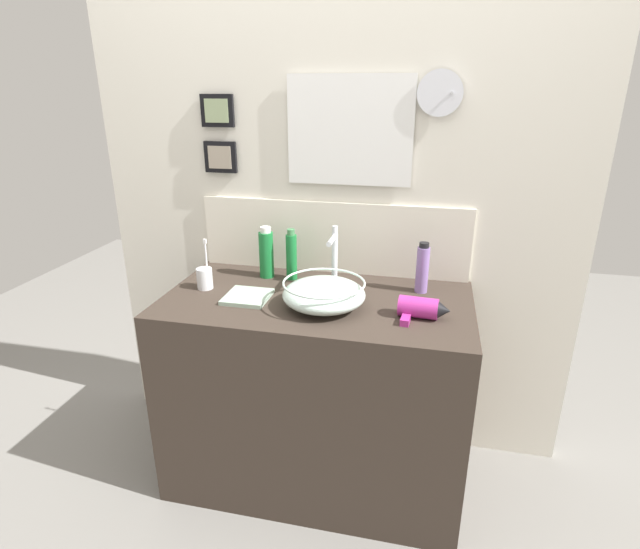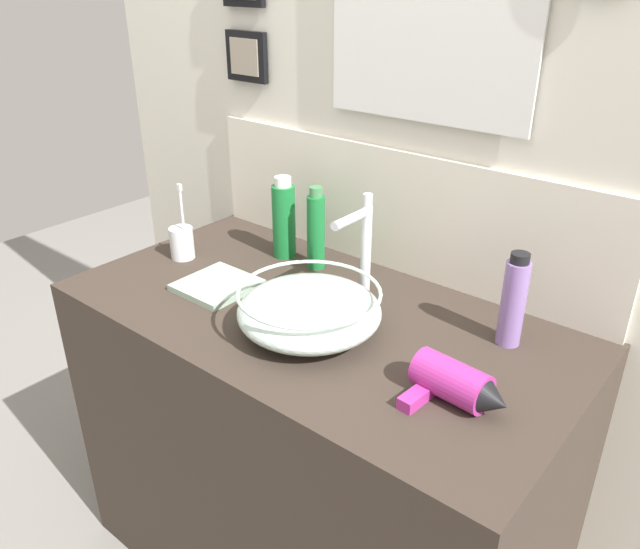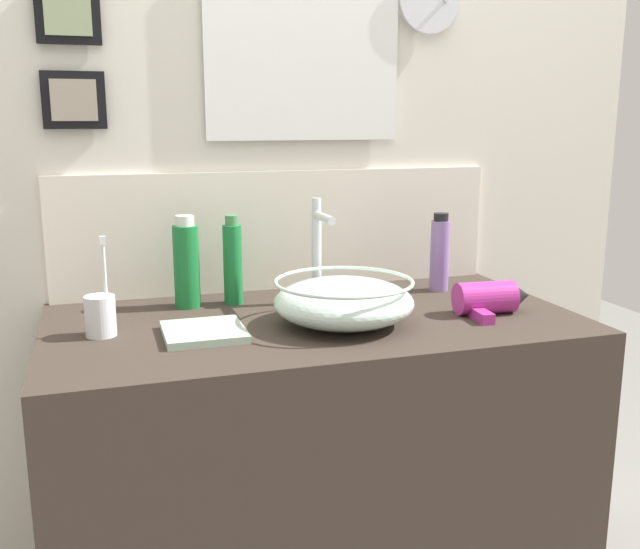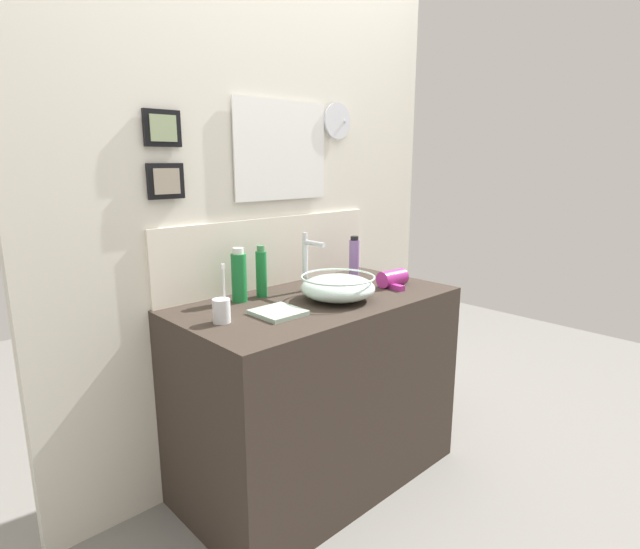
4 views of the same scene
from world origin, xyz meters
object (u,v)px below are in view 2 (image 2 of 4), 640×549
faucet (362,241)px  lotion_bottle (513,301)px  shampoo_bottle (284,219)px  hand_towel (217,285)px  toothbrush_cup (181,242)px  glass_bowl_sink (309,310)px  hair_drier (457,385)px  soap_dispenser (316,230)px

faucet → lotion_bottle: 0.35m
lotion_bottle → shampoo_bottle: size_ratio=0.93×
faucet → hand_towel: size_ratio=1.50×
shampoo_bottle → lotion_bottle: bearing=-2.4°
toothbrush_cup → hand_towel: toothbrush_cup is taller
faucet → glass_bowl_sink: bearing=-90.0°
faucet → hair_drier: bearing=-29.3°
faucet → hand_towel: 0.38m
glass_bowl_sink → faucet: faucet is taller
faucet → toothbrush_cup: bearing=-167.3°
shampoo_bottle → hand_towel: shampoo_bottle is taller
toothbrush_cup → hand_towel: 0.22m
hand_towel → faucet: bearing=29.9°
faucet → shampoo_bottle: (-0.31, 0.07, -0.05)m
toothbrush_cup → hair_drier: bearing=-5.6°
glass_bowl_sink → faucet: 0.21m
hand_towel → soap_dispenser: bearing=66.0°
faucet → toothbrush_cup: faucet is taller
hair_drier → hand_towel: size_ratio=1.08×
toothbrush_cup → soap_dispenser: (0.31, 0.19, 0.06)m
toothbrush_cup → hand_towel: (0.20, -0.06, -0.04)m
faucet → hand_towel: faucet is taller
faucet → shampoo_bottle: faucet is taller
soap_dispenser → hair_drier: bearing=-26.1°
faucet → soap_dispenser: 0.21m
lotion_bottle → soap_dispenser: (-0.54, 0.03, 0.00)m
lotion_bottle → hand_towel: size_ratio=1.19×
lotion_bottle → soap_dispenser: size_ratio=0.94×
glass_bowl_sink → soap_dispenser: soap_dispenser is taller
glass_bowl_sink → soap_dispenser: size_ratio=1.41×
toothbrush_cup → lotion_bottle: bearing=10.6°
glass_bowl_sink → hair_drier: size_ratio=1.66×
lotion_bottle → faucet: bearing=-172.6°
hair_drier → hand_towel: hair_drier is taller
shampoo_bottle → hair_drier: bearing=-22.3°
soap_dispenser → hand_towel: 0.29m
soap_dispenser → faucet: bearing=-19.9°
faucet → soap_dispenser: size_ratio=1.19×
faucet → soap_dispenser: faucet is taller
hair_drier → lotion_bottle: (-0.01, 0.25, 0.06)m
glass_bowl_sink → toothbrush_cup: bearing=172.0°
soap_dispenser → shampoo_bottle: size_ratio=0.98×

